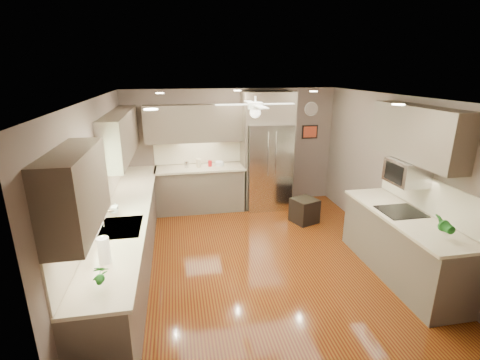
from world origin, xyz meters
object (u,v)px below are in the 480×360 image
object	(u,v)px
paper_towel	(104,250)
soap_bottle	(115,208)
stool	(304,210)
refrigerator	(267,153)
bowl	(220,165)
potted_plant_left	(99,274)
potted_plant_right	(444,224)
canister_c	(199,163)
canister_d	(210,163)
microwave	(407,172)
canister_b	(187,164)

from	to	relation	value
paper_towel	soap_bottle	bearing A→B (deg)	93.93
soap_bottle	stool	size ratio (longest dim) A/B	0.33
refrigerator	bowl	bearing A→B (deg)	178.00
potted_plant_left	potted_plant_right	size ratio (longest dim) A/B	0.82
potted_plant_left	refrigerator	bearing A→B (deg)	56.45
soap_bottle	potted_plant_right	world-z (taller)	potted_plant_right
canister_c	canister_d	distance (m)	0.25
canister_c	bowl	world-z (taller)	canister_c
microwave	stool	xyz separation A→B (m)	(-0.81, 1.74, -1.24)
canister_b	potted_plant_left	xyz separation A→B (m)	(-0.94, -4.01, 0.07)
soap_bottle	potted_plant_right	distance (m)	4.22
potted_plant_right	refrigerator	distance (m)	3.85
bowl	paper_towel	xyz separation A→B (m)	(-1.66, -3.56, 0.12)
microwave	canister_b	bearing A→B (deg)	137.73
refrigerator	microwave	bearing A→B (deg)	-63.91
canister_d	bowl	bearing A→B (deg)	-10.52
potted_plant_left	bowl	xyz separation A→B (m)	(1.62, 4.01, -0.11)
potted_plant_left	bowl	world-z (taller)	potted_plant_left
refrigerator	stool	size ratio (longest dim) A/B	4.32
canister_c	potted_plant_right	xyz separation A→B (m)	(2.66, -3.68, 0.08)
potted_plant_right	bowl	xyz separation A→B (m)	(-2.22, 3.69, -0.14)
potted_plant_left	microwave	world-z (taller)	microwave
potted_plant_left	stool	world-z (taller)	potted_plant_left
canister_b	refrigerator	distance (m)	1.70
soap_bottle	bowl	xyz separation A→B (m)	(1.75, 2.26, -0.07)
canister_b	bowl	world-z (taller)	canister_b
canister_b	stool	world-z (taller)	canister_b
potted_plant_left	paper_towel	world-z (taller)	paper_towel
canister_b	refrigerator	bearing A→B (deg)	-1.29
microwave	stool	distance (m)	2.28
canister_d	stool	distance (m)	2.15
soap_bottle	bowl	size ratio (longest dim) A/B	0.96
canister_c	refrigerator	xyz separation A→B (m)	(1.45, -0.03, 0.16)
canister_b	refrigerator	world-z (taller)	refrigerator
potted_plant_right	bowl	size ratio (longest dim) A/B	1.73
canister_c	canister_b	bearing A→B (deg)	178.26
bowl	refrigerator	bearing A→B (deg)	-2.00
bowl	soap_bottle	bearing A→B (deg)	-127.74
canister_c	soap_bottle	size ratio (longest dim) A/B	0.94
refrigerator	stool	world-z (taller)	refrigerator
soap_bottle	microwave	world-z (taller)	microwave
canister_b	stool	xyz separation A→B (m)	(2.21, -1.01, -0.77)
potted_plant_right	paper_towel	distance (m)	3.88
canister_b	microwave	distance (m)	4.11
canister_c	canister_d	size ratio (longest dim) A/B	1.41
potted_plant_right	microwave	size ratio (longest dim) A/B	0.61
potted_plant_right	microwave	bearing A→B (deg)	83.07
canister_b	canister_d	size ratio (longest dim) A/B	1.11
canister_d	refrigerator	xyz separation A→B (m)	(1.21, -0.07, 0.19)
canister_d	microwave	bearing A→B (deg)	-47.64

